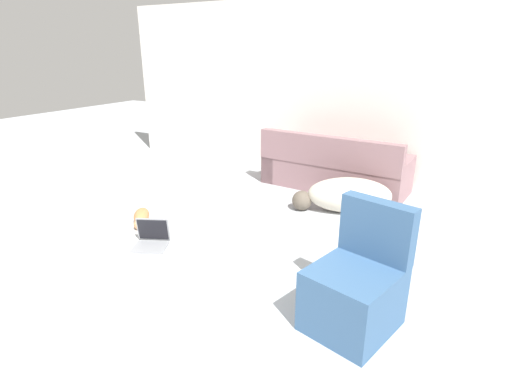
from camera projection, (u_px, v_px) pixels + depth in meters
ground_plane at (96, 352)px, 2.62m from camera, size 20.00×20.00×0.00m
wall_back at (335, 91)px, 5.81m from camera, size 7.50×0.06×2.60m
couch at (334, 171)px, 5.64m from camera, size 2.04×0.89×0.80m
dog at (346, 196)px, 4.83m from camera, size 1.39×0.79×0.43m
cat at (141, 217)px, 4.55m from camera, size 0.39×0.47×0.15m
laptop_open at (152, 237)px, 4.05m from camera, size 0.43×0.42×0.27m
side_chair at (356, 288)px, 2.80m from camera, size 0.67×0.73×0.90m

